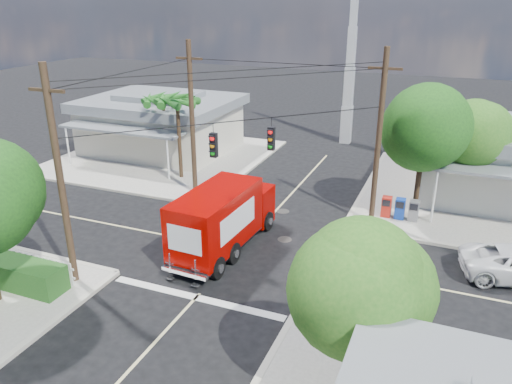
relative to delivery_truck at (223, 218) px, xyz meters
The scene contains 16 objects.
ground 1.76m from the delivery_truck, 11.34° to the left, with size 120.00×120.00×0.00m, color black.
sidewalk_ne 16.11m from the delivery_truck, 43.47° to the left, with size 14.12×14.12×0.14m.
sidewalk_nw 15.05m from the delivery_truck, 132.53° to the left, with size 14.12×14.12×0.14m.
road_markings 2.19m from the delivery_truck, 60.09° to the right, with size 32.00×32.00×0.01m.
building_nw 16.91m from the delivery_truck, 131.70° to the left, with size 10.80×10.20×4.30m.
radio_tower 20.60m from the delivery_truck, 86.42° to the left, with size 0.80×0.80×17.00m.
tree_ne_front 11.02m from the delivery_truck, 40.93° to the left, with size 4.21×4.14×6.66m.
tree_ne_back 14.19m from the delivery_truck, 40.76° to the left, with size 3.77×3.66×5.82m.
tree_se 10.80m from the delivery_truck, 42.39° to the right, with size 3.67×3.54×5.62m.
palm_nw_front 10.77m from the delivery_truck, 131.38° to the left, with size 3.01×3.08×5.59m.
palm_nw_back 13.03m from the delivery_truck, 133.68° to the left, with size 3.01×3.08×5.19m.
utility_poles 3.65m from the delivery_truck, 115.14° to the left, with size 12.00×10.68×9.00m.
picket_fence 8.95m from the delivery_truck, 142.27° to the right, with size 5.94×0.06×1.00m.
hedge_sw 9.60m from the delivery_truck, 139.21° to the right, with size 6.20×1.20×1.10m, color #1C4F1C.
vending_boxes 9.69m from the delivery_truck, 41.19° to the left, with size 1.90×0.50×1.10m.
delivery_truck is the anchor object (origin of this frame).
Camera 1 is at (8.56, -19.01, 11.19)m, focal length 35.00 mm.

